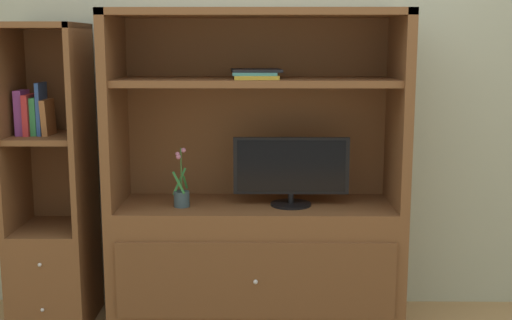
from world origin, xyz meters
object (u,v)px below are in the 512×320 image
tv_monitor (291,170)px  magazine_stack (255,74)px  media_console (256,229)px  bookshelf_tall (53,226)px  upright_book_row (34,114)px  potted_plant (182,195)px

tv_monitor → magazine_stack: 0.54m
tv_monitor → magazine_stack: (-0.19, 0.03, 0.51)m
media_console → magazine_stack: (-0.00, -0.01, 0.84)m
bookshelf_tall → upright_book_row: bearing=-170.8°
bookshelf_tall → media_console: bearing=-0.2°
tv_monitor → upright_book_row: size_ratio=2.21×
magazine_stack → bookshelf_tall: (-1.11, 0.01, -0.83)m
media_console → tv_monitor: bearing=-12.0°
media_console → potted_plant: bearing=-169.4°
potted_plant → magazine_stack: magazine_stack is taller
media_console → upright_book_row: bearing=-179.7°
tv_monitor → magazine_stack: size_ratio=1.87×
magazine_stack → media_console: bearing=64.9°
bookshelf_tall → tv_monitor: bearing=-1.9°
upright_book_row → magazine_stack: bearing=-0.0°
tv_monitor → potted_plant: tv_monitor is taller
tv_monitor → magazine_stack: magazine_stack is taller
tv_monitor → potted_plant: size_ratio=1.94×
media_console → potted_plant: (-0.40, -0.07, 0.21)m
magazine_stack → upright_book_row: magazine_stack is taller
potted_plant → upright_book_row: 0.89m
potted_plant → bookshelf_tall: size_ratio=0.19×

